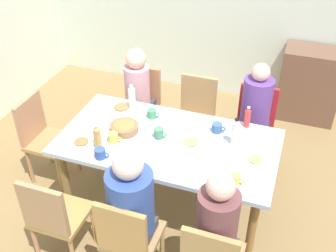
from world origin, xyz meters
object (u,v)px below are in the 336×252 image
side_cabinet (310,84)px  chair_1 (141,103)px  cup_4 (113,138)px  chair_2 (128,237)px  plate_2 (121,108)px  chair_6 (254,124)px  chair_0 (42,135)px  cup_3 (100,153)px  dining_table (168,148)px  bowl_0 (124,127)px  plate_1 (192,143)px  cup_2 (159,133)px  cup_5 (217,128)px  plate_0 (255,160)px  chair_5 (195,113)px  plate_3 (82,143)px  bottle_2 (235,132)px  person_1 (137,91)px  person_4 (217,230)px  bottle_1 (247,117)px  cup_1 (235,180)px  bottle_0 (132,98)px  chair_3 (55,216)px  cup_0 (152,114)px  person_6 (255,111)px  bottle_3 (97,137)px

side_cabinet → chair_1: bearing=-146.1°
cup_4 → chair_2: bearing=-58.2°
plate_2 → cup_4: cup_4 is taller
chair_6 → cup_4: (-1.05, -1.04, 0.31)m
chair_0 → cup_3: size_ratio=7.24×
dining_table → bowl_0: 0.43m
plate_1 → cup_2: size_ratio=2.01×
cup_2 → cup_5: 0.52m
chair_1 → bowl_0: 0.94m
chair_1 → plate_0: bearing=-33.3°
chair_5 → plate_3: chair_5 is taller
bowl_0 → bottle_2: bottle_2 is taller
chair_6 → plate_0: bearing=-81.8°
chair_5 → dining_table: bearing=-90.0°
plate_0 → cup_2: bearing=177.0°
person_1 → chair_6: bearing=4.3°
person_4 → cup_4: person_4 is taller
bottle_1 → chair_1: bearing=160.1°
side_cabinet → cup_2: bearing=-120.6°
chair_1 → cup_4: (0.19, -1.04, 0.31)m
chair_5 → chair_6: bearing=0.0°
side_cabinet → cup_5: bearing=-112.8°
bowl_0 → cup_1: (1.06, -0.34, -0.00)m
person_4 → plate_3: size_ratio=5.62×
cup_1 → bowl_0: bearing=162.2°
bottle_0 → bottle_2: 1.05m
chair_3 → cup_0: (0.37, 1.15, 0.31)m
person_1 → cup_5: 1.12m
cup_0 → cup_5: (0.62, -0.02, 0.00)m
chair_1 → bottle_2: bearing=-32.2°
chair_3 → bottle_0: bearing=83.6°
person_4 → dining_table: bearing=128.6°
cup_1 → cup_5: size_ratio=0.88×
chair_5 → cup_4: 1.17m
cup_3 → bowl_0: bearing=85.7°
bottle_1 → bottle_2: bearing=-100.3°
person_6 → bottle_0: size_ratio=4.77×
side_cabinet → person_1: bearing=-144.1°
chair_3 → cup_3: chair_3 is taller
plate_3 → cup_0: bearing=54.0°
cup_1 → cup_4: 1.09m
plate_1 → cup_3: cup_3 is taller
cup_0 → cup_3: size_ratio=0.94×
chair_3 → person_6: person_6 is taller
bottle_3 → side_cabinet: size_ratio=0.25×
person_1 → bottle_0: person_1 is taller
chair_3 → person_4: bearing=4.2°
plate_2 → cup_2: bearing=-31.4°
chair_1 → bottle_2: bottle_2 is taller
chair_3 → plate_2: (0.04, 1.18, 0.28)m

